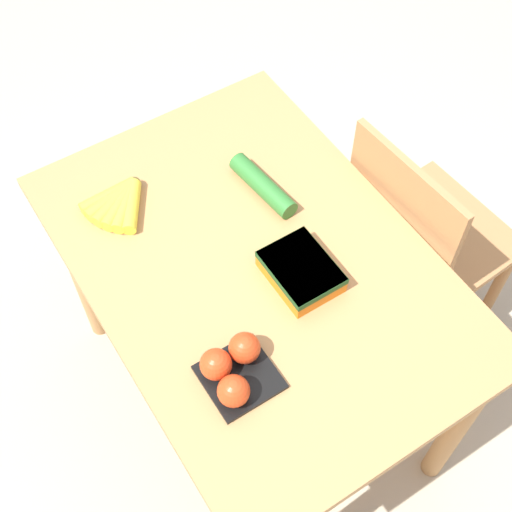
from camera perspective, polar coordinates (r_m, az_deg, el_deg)
The scene contains 7 objects.
ground_plane at distance 2.39m, azimuth 0.00°, elevation -10.91°, with size 12.00×12.00×0.00m, color #B7A88E.
dining_table at distance 1.81m, azimuth 0.00°, elevation -2.83°, with size 1.12×0.77×0.77m.
chair at distance 2.15m, azimuth 12.86°, elevation 1.07°, with size 0.44×0.43×0.91m.
banana_bunch at distance 1.82m, azimuth -10.88°, elevation 4.26°, with size 0.16×0.17×0.04m.
tomato_pack at distance 1.53m, azimuth -1.86°, elevation -9.05°, with size 0.15×0.15×0.08m.
carrot_bag at distance 1.66m, azimuth 3.62°, elevation -1.16°, with size 0.18×0.14×0.05m.
cucumber_near at distance 1.81m, azimuth 0.55°, elevation 5.67°, with size 0.22×0.07×0.05m.
Camera 1 is at (0.79, -0.51, 2.19)m, focal length 50.00 mm.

